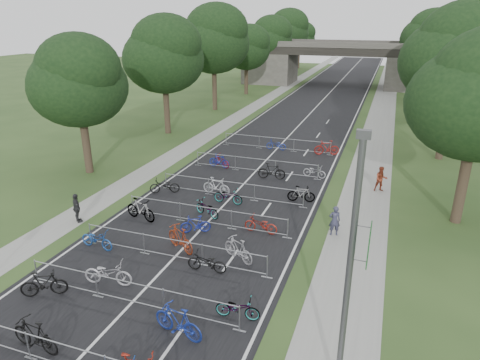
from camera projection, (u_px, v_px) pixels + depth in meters
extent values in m
cube|color=black|center=(322.00, 101.00, 57.85)|extent=(11.00, 140.00, 0.01)
cube|color=gray|center=(384.00, 105.00, 55.36)|extent=(3.00, 140.00, 0.01)
cube|color=gray|center=(269.00, 98.00, 60.18)|extent=(2.00, 140.00, 0.01)
cube|color=silver|center=(322.00, 101.00, 57.85)|extent=(0.12, 140.00, 0.00)
cube|color=#46443E|center=(270.00, 67.00, 73.74)|extent=(8.00, 8.00, 5.00)
cube|color=#46443E|center=(413.00, 73.00, 66.59)|extent=(8.00, 8.00, 5.00)
cube|color=black|center=(339.00, 50.00, 69.05)|extent=(30.00, 8.00, 1.20)
cube|color=#46443E|center=(337.00, 45.00, 65.35)|extent=(30.00, 0.40, 0.90)
cube|color=#46443E|center=(343.00, 43.00, 72.04)|extent=(30.00, 0.40, 0.90)
cylinder|color=#4C4C51|center=(348.00, 281.00, 11.57)|extent=(0.18, 0.18, 8.00)
cube|color=#4C4C51|center=(364.00, 134.00, 10.10)|extent=(0.35, 0.18, 0.22)
cube|color=#164D1C|center=(369.00, 245.00, 11.01)|extent=(0.03, 0.65, 1.10)
cylinder|color=#33261C|center=(86.00, 144.00, 30.74)|extent=(0.56, 0.56, 4.20)
ellipsoid|color=black|center=(79.00, 87.00, 29.26)|extent=(6.72, 6.72, 5.51)
sphere|color=black|center=(78.00, 68.00, 28.16)|extent=(5.38, 5.38, 5.38)
sphere|color=black|center=(79.00, 97.00, 30.16)|extent=(4.37, 4.37, 4.37)
cylinder|color=#33261C|center=(462.00, 184.00, 23.07)|extent=(0.56, 0.56, 4.48)
ellipsoid|color=black|center=(479.00, 103.00, 21.50)|extent=(7.17, 7.17, 5.88)
sphere|color=black|center=(463.00, 118.00, 22.41)|extent=(4.66, 4.66, 4.66)
cylinder|color=#33261C|center=(167.00, 109.00, 41.21)|extent=(0.56, 0.56, 4.72)
ellipsoid|color=black|center=(164.00, 59.00, 39.55)|extent=(7.56, 7.56, 6.20)
sphere|color=black|center=(166.00, 43.00, 38.38)|extent=(6.05, 6.05, 6.05)
sphere|color=black|center=(162.00, 69.00, 40.49)|extent=(4.91, 4.91, 4.91)
cylinder|color=#33261C|center=(444.00, 128.00, 33.52)|extent=(0.56, 0.56, 5.11)
ellipsoid|color=black|center=(455.00, 62.00, 31.73)|extent=(8.18, 8.18, 6.70)
sphere|color=black|center=(470.00, 39.00, 30.52)|extent=(6.54, 6.54, 6.54)
sphere|color=black|center=(445.00, 75.00, 32.69)|extent=(5.31, 5.31, 5.31)
cylinder|color=#33261C|center=(215.00, 88.00, 51.68)|extent=(0.56, 0.56, 5.25)
ellipsoid|color=black|center=(214.00, 43.00, 49.84)|extent=(8.40, 8.40, 6.89)
sphere|color=black|center=(216.00, 28.00, 48.61)|extent=(6.72, 6.72, 6.72)
sphere|color=black|center=(212.00, 52.00, 50.81)|extent=(5.46, 5.46, 5.46)
cylinder|color=#33261C|center=(433.00, 107.00, 44.31)|extent=(0.56, 0.56, 3.85)
ellipsoid|color=black|center=(439.00, 70.00, 42.96)|extent=(6.16, 6.16, 5.05)
sphere|color=black|center=(448.00, 58.00, 41.90)|extent=(4.93, 4.93, 4.93)
sphere|color=black|center=(432.00, 77.00, 43.83)|extent=(4.00, 4.00, 4.00)
cylinder|color=#33261C|center=(246.00, 80.00, 62.44)|extent=(0.56, 0.56, 4.20)
ellipsoid|color=black|center=(246.00, 50.00, 60.96)|extent=(6.72, 6.72, 5.51)
sphere|color=black|center=(249.00, 41.00, 59.86)|extent=(5.38, 5.38, 5.38)
sphere|color=black|center=(244.00, 56.00, 61.86)|extent=(4.37, 4.37, 4.37)
cylinder|color=#33261C|center=(427.00, 87.00, 54.77)|extent=(0.56, 0.56, 4.48)
ellipsoid|color=black|center=(433.00, 52.00, 53.20)|extent=(7.17, 7.17, 5.88)
sphere|color=black|center=(440.00, 40.00, 52.06)|extent=(5.73, 5.73, 5.73)
sphere|color=black|center=(427.00, 59.00, 54.11)|extent=(4.66, 4.66, 4.66)
cylinder|color=#33261C|center=(269.00, 69.00, 72.91)|extent=(0.56, 0.56, 4.72)
ellipsoid|color=black|center=(269.00, 40.00, 71.25)|extent=(7.56, 7.56, 6.20)
sphere|color=black|center=(272.00, 31.00, 70.08)|extent=(6.05, 6.05, 6.05)
sphere|color=black|center=(267.00, 46.00, 72.19)|extent=(4.91, 4.91, 4.91)
cylinder|color=#33261C|center=(423.00, 74.00, 65.22)|extent=(0.56, 0.56, 5.11)
ellipsoid|color=black|center=(428.00, 39.00, 63.43)|extent=(8.18, 8.18, 6.70)
sphere|color=black|center=(435.00, 28.00, 62.22)|extent=(6.54, 6.54, 6.54)
sphere|color=black|center=(424.00, 46.00, 64.39)|extent=(5.31, 5.31, 5.31)
cylinder|color=#33261C|center=(286.00, 61.00, 83.38)|extent=(0.56, 0.56, 5.25)
ellipsoid|color=black|center=(287.00, 33.00, 81.54)|extent=(8.40, 8.40, 6.89)
sphere|color=black|center=(289.00, 24.00, 80.31)|extent=(6.72, 6.72, 6.72)
sphere|color=black|center=(284.00, 39.00, 82.51)|extent=(5.46, 5.46, 5.46)
cylinder|color=#33261C|center=(420.00, 69.00, 76.01)|extent=(0.56, 0.56, 3.85)
ellipsoid|color=black|center=(423.00, 47.00, 74.66)|extent=(6.16, 6.16, 5.05)
sphere|color=black|center=(428.00, 40.00, 73.59)|extent=(4.93, 4.93, 4.93)
sphere|color=black|center=(419.00, 52.00, 75.53)|extent=(4.00, 4.00, 4.00)
cylinder|color=#33261C|center=(298.00, 58.00, 94.14)|extent=(0.56, 0.56, 4.20)
ellipsoid|color=black|center=(299.00, 39.00, 92.66)|extent=(6.72, 6.72, 5.51)
sphere|color=black|center=(302.00, 32.00, 91.56)|extent=(5.38, 5.38, 5.38)
sphere|color=black|center=(297.00, 43.00, 93.56)|extent=(4.37, 4.37, 4.37)
cylinder|color=#33261C|center=(418.00, 61.00, 86.47)|extent=(0.56, 0.56, 4.48)
ellipsoid|color=black|center=(421.00, 39.00, 84.90)|extent=(7.17, 7.17, 5.88)
sphere|color=black|center=(425.00, 31.00, 83.76)|extent=(5.73, 5.73, 5.73)
sphere|color=black|center=(418.00, 43.00, 85.81)|extent=(4.66, 4.66, 4.66)
cylinder|color=#9EA1A5|center=(64.00, 345.00, 13.45)|extent=(9.20, 0.04, 0.04)
cylinder|color=#9EA1A5|center=(28.00, 346.00, 14.10)|extent=(0.05, 0.05, 1.10)
cube|color=#9EA1A5|center=(31.00, 358.00, 14.29)|extent=(0.50, 0.08, 0.03)
cylinder|color=#9EA1A5|center=(128.00, 282.00, 16.62)|extent=(9.20, 0.04, 0.04)
cylinder|color=#9EA1A5|center=(130.00, 301.00, 16.93)|extent=(9.20, 0.04, 0.04)
cylinder|color=#9EA1A5|center=(36.00, 271.00, 18.23)|extent=(0.05, 0.05, 1.10)
cube|color=#9EA1A5|center=(38.00, 282.00, 18.42)|extent=(0.50, 0.08, 0.03)
cylinder|color=#9EA1A5|center=(97.00, 285.00, 17.27)|extent=(0.05, 0.05, 1.10)
cube|color=#9EA1A5|center=(98.00, 296.00, 17.46)|extent=(0.50, 0.08, 0.03)
cylinder|color=#9EA1A5|center=(164.00, 301.00, 16.32)|extent=(0.05, 0.05, 1.10)
cube|color=#9EA1A5|center=(165.00, 312.00, 16.51)|extent=(0.50, 0.08, 0.03)
cylinder|color=#9EA1A5|center=(239.00, 319.00, 15.36)|extent=(0.05, 0.05, 1.10)
cube|color=#9EA1A5|center=(239.00, 331.00, 15.56)|extent=(0.50, 0.08, 0.03)
cylinder|color=#9EA1A5|center=(172.00, 240.00, 19.79)|extent=(9.20, 0.04, 0.04)
cylinder|color=#9EA1A5|center=(173.00, 256.00, 20.10)|extent=(9.20, 0.04, 0.04)
cylinder|color=#9EA1A5|center=(90.00, 233.00, 21.40)|extent=(0.05, 0.05, 1.10)
cube|color=#9EA1A5|center=(92.00, 243.00, 21.59)|extent=(0.50, 0.08, 0.03)
cylinder|color=#9EA1A5|center=(144.00, 244.00, 20.44)|extent=(0.05, 0.05, 1.10)
cube|color=#9EA1A5|center=(145.00, 253.00, 20.63)|extent=(0.50, 0.08, 0.03)
cylinder|color=#9EA1A5|center=(202.00, 255.00, 19.49)|extent=(0.05, 0.05, 1.10)
cube|color=#9EA1A5|center=(203.00, 265.00, 19.68)|extent=(0.50, 0.08, 0.03)
cylinder|color=#9EA1A5|center=(267.00, 267.00, 18.53)|extent=(0.05, 0.05, 1.10)
cube|color=#9EA1A5|center=(267.00, 277.00, 18.73)|extent=(0.50, 0.08, 0.03)
cylinder|color=#9EA1A5|center=(205.00, 207.00, 23.13)|extent=(9.20, 0.04, 0.04)
cylinder|color=#9EA1A5|center=(205.00, 222.00, 23.44)|extent=(9.20, 0.04, 0.04)
cylinder|color=#9EA1A5|center=(132.00, 204.00, 24.74)|extent=(0.05, 0.05, 1.10)
cube|color=#9EA1A5|center=(133.00, 212.00, 24.93)|extent=(0.50, 0.08, 0.03)
cylinder|color=#9EA1A5|center=(180.00, 212.00, 23.79)|extent=(0.05, 0.05, 1.10)
cube|color=#9EA1A5|center=(181.00, 220.00, 23.98)|extent=(0.50, 0.08, 0.03)
cylinder|color=#9EA1A5|center=(232.00, 220.00, 22.83)|extent=(0.05, 0.05, 1.10)
cube|color=#9EA1A5|center=(232.00, 229.00, 23.03)|extent=(0.50, 0.08, 0.03)
cylinder|color=#9EA1A5|center=(288.00, 229.00, 21.88)|extent=(0.05, 0.05, 1.10)
cube|color=#9EA1A5|center=(287.00, 238.00, 22.07)|extent=(0.50, 0.08, 0.03)
cylinder|color=#9EA1A5|center=(231.00, 182.00, 26.65)|extent=(9.20, 0.04, 0.04)
cylinder|color=#9EA1A5|center=(231.00, 195.00, 26.97)|extent=(9.20, 0.04, 0.04)
cylinder|color=#9EA1A5|center=(166.00, 181.00, 28.26)|extent=(0.05, 0.05, 1.10)
cube|color=#9EA1A5|center=(167.00, 188.00, 28.46)|extent=(0.50, 0.08, 0.03)
cylinder|color=#9EA1A5|center=(209.00, 186.00, 27.31)|extent=(0.05, 0.05, 1.10)
cube|color=#9EA1A5|center=(209.00, 194.00, 27.50)|extent=(0.50, 0.08, 0.03)
cylinder|color=#9EA1A5|center=(254.00, 193.00, 26.36)|extent=(0.05, 0.05, 1.10)
cube|color=#9EA1A5|center=(254.00, 201.00, 26.55)|extent=(0.50, 0.08, 0.03)
cylinder|color=#9EA1A5|center=(303.00, 199.00, 25.40)|extent=(0.05, 0.05, 1.10)
cube|color=#9EA1A5|center=(303.00, 207.00, 25.59)|extent=(0.50, 0.08, 0.03)
cylinder|color=#9EA1A5|center=(255.00, 159.00, 31.06)|extent=(9.20, 0.04, 0.04)
cylinder|color=#9EA1A5|center=(255.00, 170.00, 31.37)|extent=(9.20, 0.04, 0.04)
cylinder|color=#9EA1A5|center=(198.00, 159.00, 32.67)|extent=(0.05, 0.05, 1.10)
cube|color=#9EA1A5|center=(198.00, 165.00, 32.86)|extent=(0.50, 0.08, 0.03)
cylinder|color=#9EA1A5|center=(235.00, 163.00, 31.71)|extent=(0.05, 0.05, 1.10)
cube|color=#9EA1A5|center=(235.00, 170.00, 31.90)|extent=(0.50, 0.08, 0.03)
cylinder|color=#9EA1A5|center=(275.00, 167.00, 30.76)|extent=(0.05, 0.05, 1.10)
cube|color=#9EA1A5|center=(275.00, 174.00, 30.95)|extent=(0.50, 0.08, 0.03)
cylinder|color=#9EA1A5|center=(318.00, 172.00, 29.81)|extent=(0.05, 0.05, 1.10)
cube|color=#9EA1A5|center=(317.00, 179.00, 30.00)|extent=(0.50, 0.08, 0.03)
cylinder|color=#9EA1A5|center=(276.00, 138.00, 36.34)|extent=(9.20, 0.04, 0.04)
cylinder|color=#9EA1A5|center=(276.00, 148.00, 36.65)|extent=(9.20, 0.04, 0.04)
cylinder|color=#9EA1A5|center=(226.00, 139.00, 37.95)|extent=(0.05, 0.05, 1.10)
cube|color=#9EA1A5|center=(226.00, 145.00, 38.14)|extent=(0.50, 0.08, 0.03)
cylinder|color=#9EA1A5|center=(259.00, 142.00, 37.00)|extent=(0.05, 0.05, 1.10)
cube|color=#9EA1A5|center=(259.00, 148.00, 37.19)|extent=(0.50, 0.08, 0.03)
cylinder|color=#9EA1A5|center=(294.00, 145.00, 36.04)|extent=(0.05, 0.05, 1.10)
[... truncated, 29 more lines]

